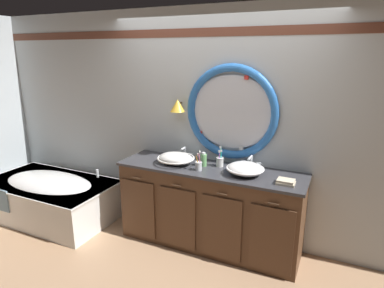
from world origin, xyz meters
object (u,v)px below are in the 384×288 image
at_px(sink_basin_right, 245,169).
at_px(toothbrush_holder_left, 199,166).
at_px(toothbrush_holder_right, 220,161).
at_px(folded_hand_towel, 286,182).
at_px(bathtub, 50,195).
at_px(soap_dispenser, 204,160).
at_px(sink_basin_left, 176,158).

distance_m(sink_basin_right, toothbrush_holder_left, 0.49).
relative_size(toothbrush_holder_right, folded_hand_towel, 1.31).
height_order(bathtub, toothbrush_holder_right, toothbrush_holder_right).
distance_m(bathtub, toothbrush_holder_left, 2.17).
relative_size(sink_basin_right, toothbrush_holder_left, 1.81).
distance_m(bathtub, folded_hand_towel, 3.03).
bearing_deg(sink_basin_right, toothbrush_holder_right, 158.65).
bearing_deg(soap_dispenser, toothbrush_holder_left, -87.37).
xyz_separation_m(toothbrush_holder_right, soap_dispenser, (-0.17, -0.06, 0.01)).
bearing_deg(soap_dispenser, sink_basin_left, -168.76).
bearing_deg(sink_basin_left, toothbrush_holder_right, 14.68).
relative_size(sink_basin_left, folded_hand_towel, 2.46).
height_order(sink_basin_right, soap_dispenser, soap_dispenser).
distance_m(bathtub, sink_basin_right, 2.64).
height_order(toothbrush_holder_right, soap_dispenser, toothbrush_holder_right).
relative_size(bathtub, soap_dispenser, 10.50).
height_order(sink_basin_left, folded_hand_towel, sink_basin_left).
distance_m(toothbrush_holder_left, toothbrush_holder_right, 0.27).
xyz_separation_m(sink_basin_left, folded_hand_towel, (1.21, -0.08, -0.04)).
bearing_deg(bathtub, toothbrush_holder_right, 9.78).
relative_size(bathtub, folded_hand_towel, 10.05).
bearing_deg(folded_hand_towel, bathtub, -176.60).
bearing_deg(toothbrush_holder_left, soap_dispenser, 92.63).
bearing_deg(soap_dispenser, toothbrush_holder_right, 20.81).
xyz_separation_m(sink_basin_left, soap_dispenser, (0.31, 0.06, 0.01)).
bearing_deg(toothbrush_holder_left, folded_hand_towel, 0.45).
bearing_deg(sink_basin_left, bathtub, -171.59).
xyz_separation_m(bathtub, toothbrush_holder_left, (2.06, 0.17, 0.67)).
bearing_deg(toothbrush_holder_left, bathtub, -175.32).
bearing_deg(folded_hand_towel, sink_basin_right, 168.94).
relative_size(bathtub, sink_basin_left, 4.09).
xyz_separation_m(toothbrush_holder_left, soap_dispenser, (-0.01, 0.15, 0.02)).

